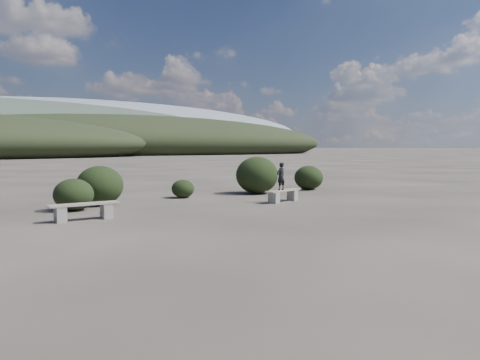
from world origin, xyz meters
TOP-DOWN VIEW (x-y plane):
  - ground at (0.00, 0.00)m, footprint 1200.00×1200.00m
  - bench_left at (-4.31, 5.59)m, footprint 1.93×0.50m
  - bench_right at (3.00, 6.07)m, footprint 1.83×0.90m
  - seated_person at (2.84, 6.02)m, footprint 0.41×0.30m
  - shrub_a at (-4.09, 7.78)m, footprint 1.25×1.25m
  - shrub_b at (-2.99, 8.70)m, footprint 1.61×1.61m
  - shrub_c at (0.46, 9.31)m, footprint 0.91×0.91m
  - shrub_d at (3.92, 9.13)m, footprint 1.83×1.83m
  - shrub_e at (7.05, 9.37)m, footprint 1.36×1.36m

SIDE VIEW (x-z plane):
  - ground at x=0.00m, z-range 0.00..0.00m
  - bench_right at x=3.00m, z-range 0.05..0.50m
  - bench_left at x=-4.31m, z-range 0.05..0.53m
  - shrub_c at x=0.46m, z-range 0.00..0.73m
  - shrub_a at x=-4.09m, z-range 0.00..1.03m
  - shrub_e at x=7.05m, z-range 0.00..1.14m
  - shrub_b at x=-2.99m, z-range 0.00..1.38m
  - shrub_d at x=3.92m, z-range 0.00..1.61m
  - seated_person at x=2.84m, z-range 0.45..1.46m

